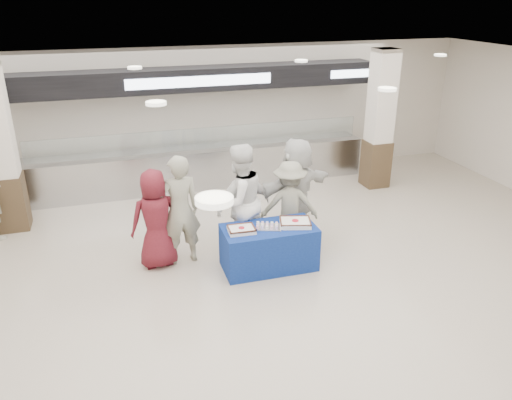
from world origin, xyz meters
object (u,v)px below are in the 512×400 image
object	(u,v)px
sheet_cake_left	(241,229)
chef_tall	(239,201)
cupcake_tray	(269,226)
civilian_maroon	(156,219)
display_table	(269,247)
chef_short	(244,207)
sheet_cake_right	(295,222)
soldier_b	(289,205)
civilian_white	(296,190)
soldier_a	(180,210)

from	to	relation	value
sheet_cake_left	chef_tall	distance (m)	0.71
cupcake_tray	civilian_maroon	size ratio (longest dim) A/B	0.27
display_table	chef_short	bearing A→B (deg)	112.22
sheet_cake_left	sheet_cake_right	xyz separation A→B (m)	(0.92, -0.02, 0.01)
soldier_b	civilian_white	world-z (taller)	civilian_white
cupcake_tray	chef_short	size ratio (longest dim) A/B	0.26
civilian_maroon	civilian_white	bearing A→B (deg)	179.38
sheet_cake_left	cupcake_tray	xyz separation A→B (m)	(0.48, 0.02, -0.01)
soldier_a	chef_short	distance (m)	1.12
chef_tall	cupcake_tray	bearing A→B (deg)	94.35
display_table	sheet_cake_right	xyz separation A→B (m)	(0.44, -0.05, 0.43)
display_table	civilian_white	size ratio (longest dim) A/B	0.79
sheet_cake_left	chef_short	size ratio (longest dim) A/B	0.25
cupcake_tray	civilian_maroon	distance (m)	1.89
soldier_b	display_table	bearing A→B (deg)	61.20
civilian_white	soldier_a	bearing A→B (deg)	-11.14
sheet_cake_right	civilian_white	world-z (taller)	civilian_white
cupcake_tray	civilian_maroon	world-z (taller)	civilian_maroon
civilian_maroon	soldier_b	bearing A→B (deg)	173.63
cupcake_tray	chef_short	distance (m)	0.70
sheet_cake_right	chef_tall	xyz separation A→B (m)	(-0.77, 0.69, 0.21)
display_table	chef_short	world-z (taller)	chef_short
civilian_maroon	soldier_a	xyz separation A→B (m)	(0.40, 0.00, 0.11)
sheet_cake_right	chef_short	world-z (taller)	chef_short
civilian_maroon	cupcake_tray	bearing A→B (deg)	153.61
sheet_cake_right	civilian_white	distance (m)	1.04
sheet_cake_right	civilian_maroon	bearing A→B (deg)	162.74
sheet_cake_left	soldier_b	size ratio (longest dim) A/B	0.27
sheet_cake_left	chef_short	distance (m)	0.71
display_table	sheet_cake_right	distance (m)	0.62
civilian_maroon	soldier_a	distance (m)	0.42
sheet_cake_right	chef_short	size ratio (longest dim) A/B	0.33
soldier_a	soldier_b	xyz separation A→B (m)	(1.97, 0.00, -0.15)
civilian_maroon	chef_short	distance (m)	1.52
cupcake_tray	civilian_maroon	bearing A→B (deg)	159.98
sheet_cake_right	chef_tall	bearing A→B (deg)	138.35
civilian_maroon	sheet_cake_left	bearing A→B (deg)	146.43
sheet_cake_right	cupcake_tray	distance (m)	0.44
soldier_b	civilian_maroon	bearing A→B (deg)	14.33
civilian_maroon	soldier_b	distance (m)	2.37
chef_tall	civilian_white	distance (m)	1.19
display_table	soldier_a	xyz separation A→B (m)	(-1.37, 0.64, 0.59)
cupcake_tray	chef_short	xyz separation A→B (m)	(-0.26, 0.65, 0.11)
sheet_cake_right	civilian_white	xyz separation A→B (m)	(0.38, 0.95, 0.18)
sheet_cake_left	soldier_a	size ratio (longest dim) A/B	0.23
civilian_maroon	soldier_a	world-z (taller)	soldier_a
chef_tall	chef_short	bearing A→B (deg)	156.97
sheet_cake_right	display_table	bearing A→B (deg)	173.86
display_table	sheet_cake_left	world-z (taller)	sheet_cake_left
sheet_cake_right	soldier_a	xyz separation A→B (m)	(-1.81, 0.69, 0.16)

